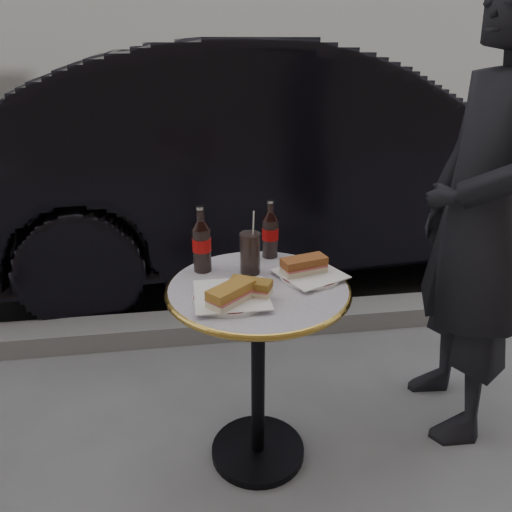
{
  "coord_description": "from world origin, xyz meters",
  "views": [
    {
      "loc": [
        -0.23,
        -1.48,
        1.48
      ],
      "look_at": [
        0.0,
        0.05,
        0.82
      ],
      "focal_mm": 35.0,
      "sensor_mm": 36.0,
      "label": 1
    }
  ],
  "objects": [
    {
      "name": "parked_car",
      "position": [
        0.51,
        1.9,
        0.75
      ],
      "size": [
        1.97,
        4.69,
        1.5
      ],
      "primitive_type": "imported",
      "rotation": [
        0.0,
        0.0,
        1.66
      ],
      "color": "black",
      "rests_on": "ground"
    },
    {
      "name": "asphalt_road",
      "position": [
        0.0,
        5.0,
        0.0
      ],
      "size": [
        40.0,
        8.0,
        0.0
      ],
      "primitive_type": "cube",
      "color": "black",
      "rests_on": "ground"
    },
    {
      "name": "sandwich_left_b",
      "position": [
        -0.04,
        -0.08,
        0.77
      ],
      "size": [
        0.15,
        0.11,
        0.05
      ],
      "primitive_type": "cube",
      "rotation": [
        0.0,
        0.0,
        -0.45
      ],
      "color": "olive",
      "rests_on": "plate_left"
    },
    {
      "name": "bistro_table",
      "position": [
        0.0,
        0.0,
        0.37
      ],
      "size": [
        0.62,
        0.62,
        0.73
      ],
      "primitive_type": null,
      "color": "#BAB2C4",
      "rests_on": "ground"
    },
    {
      "name": "cola_bottle_left",
      "position": [
        -0.18,
        0.15,
        0.85
      ],
      "size": [
        0.09,
        0.09,
        0.24
      ],
      "primitive_type": null,
      "rotation": [
        0.0,
        0.0,
        -0.37
      ],
      "color": "black",
      "rests_on": "bistro_table"
    },
    {
      "name": "plate_right",
      "position": [
        0.19,
        0.04,
        0.74
      ],
      "size": [
        0.26,
        0.26,
        0.01
      ],
      "primitive_type": "cylinder",
      "rotation": [
        0.0,
        0.0,
        0.25
      ],
      "color": "white",
      "rests_on": "bistro_table"
    },
    {
      "name": "sandwich_left_a",
      "position": [
        -0.1,
        -0.13,
        0.77
      ],
      "size": [
        0.17,
        0.16,
        0.05
      ],
      "primitive_type": "cube",
      "rotation": [
        0.0,
        0.0,
        0.71
      ],
      "color": "#A66F2A",
      "rests_on": "plate_left"
    },
    {
      "name": "sandwich_right",
      "position": [
        0.17,
        0.05,
        0.77
      ],
      "size": [
        0.17,
        0.11,
        0.05
      ],
      "primitive_type": "cube",
      "rotation": [
        0.0,
        0.0,
        0.26
      ],
      "color": "brown",
      "rests_on": "plate_right"
    },
    {
      "name": "curb",
      "position": [
        0.0,
        0.9,
        0.05
      ],
      "size": [
        40.0,
        0.2,
        0.12
      ],
      "primitive_type": "cube",
      "color": "gray",
      "rests_on": "ground"
    },
    {
      "name": "cola_bottle_right",
      "position": [
        0.08,
        0.24,
        0.84
      ],
      "size": [
        0.08,
        0.08,
        0.22
      ],
      "primitive_type": null,
      "rotation": [
        0.0,
        0.0,
        -0.4
      ],
      "color": "black",
      "rests_on": "bistro_table"
    },
    {
      "name": "ground",
      "position": [
        0.0,
        0.0,
        0.0
      ],
      "size": [
        80.0,
        80.0,
        0.0
      ],
      "primitive_type": "plane",
      "color": "slate",
      "rests_on": "ground"
    },
    {
      "name": "cola_glass",
      "position": [
        -0.01,
        0.11,
        0.81
      ],
      "size": [
        0.1,
        0.1,
        0.15
      ],
      "primitive_type": "cylinder",
      "rotation": [
        0.0,
        0.0,
        -0.43
      ],
      "color": "black",
      "rests_on": "bistro_table"
    },
    {
      "name": "pedestrian",
      "position": [
        0.84,
        0.11,
        0.88
      ],
      "size": [
        0.47,
        0.67,
        1.76
      ],
      "primitive_type": "imported",
      "rotation": [
        0.0,
        0.0,
        -1.65
      ],
      "color": "black",
      "rests_on": "ground"
    },
    {
      "name": "plate_left",
      "position": [
        -0.1,
        -0.08,
        0.74
      ],
      "size": [
        0.29,
        0.29,
        0.01
      ],
      "primitive_type": "cylinder",
      "rotation": [
        0.0,
        0.0,
        -0.18
      ],
      "color": "white",
      "rests_on": "bistro_table"
    }
  ]
}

